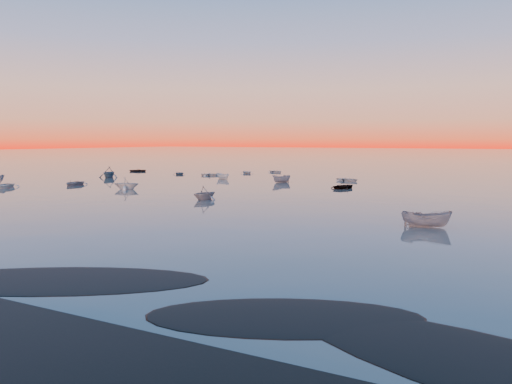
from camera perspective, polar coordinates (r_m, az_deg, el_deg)
The scene contains 4 objects.
ground at distance 119.01m, azimuth 15.79°, elevation 2.48°, with size 600.00×600.00×0.00m, color #665E55.
moored_fleet at distance 73.80m, azimuth 8.14°, elevation 0.64°, with size 124.00×58.00×1.20m, color silver, non-canonical shape.
boat_near_left at distance 79.49m, azimuth -26.79°, elevation 0.43°, with size 4.38×1.83×1.10m, color silver.
boat_near_center at distance 41.26m, azimuth 18.86°, elevation -3.82°, with size 3.81×1.61×1.32m, color gray.
Camera 1 is at (24.65, -16.23, 6.79)m, focal length 35.00 mm.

